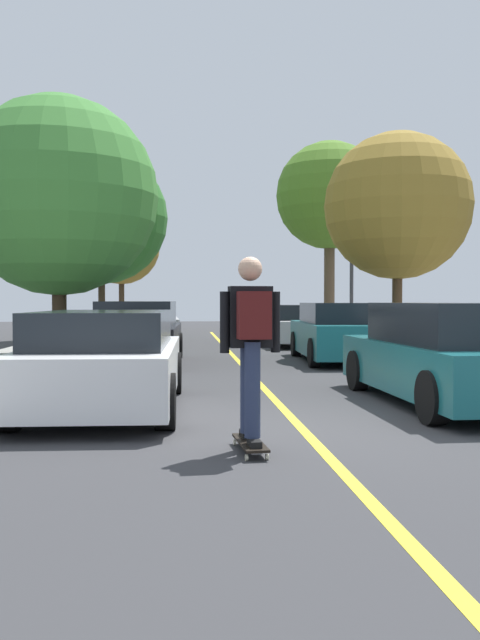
% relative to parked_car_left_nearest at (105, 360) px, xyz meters
% --- Properties ---
extents(ground, '(80.00, 80.00, 0.00)m').
position_rel_parked_car_left_nearest_xyz_m(ground, '(2.36, -1.48, -0.66)').
color(ground, '#353538').
extents(center_line, '(0.12, 39.20, 0.01)m').
position_rel_parked_car_left_nearest_xyz_m(center_line, '(2.36, 2.52, -0.66)').
color(center_line, gold).
rests_on(center_line, ground).
extents(parked_car_left_nearest, '(2.02, 4.47, 1.31)m').
position_rel_parked_car_left_nearest_xyz_m(parked_car_left_nearest, '(0.00, 0.00, 0.00)').
color(parked_car_left_nearest, white).
rests_on(parked_car_left_nearest, ground).
extents(parked_car_left_near, '(2.07, 4.51, 1.43)m').
position_rel_parked_car_left_nearest_xyz_m(parked_car_left_near, '(0.00, 6.67, 0.04)').
color(parked_car_left_near, black).
rests_on(parked_car_left_near, ground).
extents(parked_car_left_far, '(1.98, 4.16, 1.37)m').
position_rel_parked_car_left_nearest_xyz_m(parked_car_left_far, '(-0.00, 13.43, 0.01)').
color(parked_car_left_far, '#B7B7BC').
rests_on(parked_car_left_far, ground).
extents(parked_car_right_nearest, '(1.98, 4.57, 1.41)m').
position_rel_parked_car_left_nearest_xyz_m(parked_car_right_nearest, '(4.71, 0.04, 0.03)').
color(parked_car_right_nearest, '#196066').
rests_on(parked_car_right_nearest, ground).
extents(parked_car_right_near, '(1.97, 4.53, 1.39)m').
position_rel_parked_car_left_nearest_xyz_m(parked_car_right_near, '(4.71, 6.83, 0.02)').
color(parked_car_right_near, '#196066').
rests_on(parked_car_right_near, ground).
extents(parked_car_right_far, '(2.07, 4.50, 1.30)m').
position_rel_parked_car_left_nearest_xyz_m(parked_car_right_far, '(4.71, 12.75, -0.00)').
color(parked_car_right_far, '#B7B7BC').
rests_on(parked_car_right_far, ground).
extents(street_tree_left_nearest, '(4.65, 4.65, 6.07)m').
position_rel_parked_car_left_nearest_xyz_m(street_tree_left_nearest, '(-1.85, 7.25, 3.22)').
color(street_tree_left_nearest, '#3D2D1E').
rests_on(street_tree_left_nearest, sidewalk_left).
extents(street_tree_left_near, '(4.75, 4.75, 6.65)m').
position_rel_parked_car_left_nearest_xyz_m(street_tree_left_near, '(-1.85, 15.91, 3.75)').
color(street_tree_left_near, '#3D2D1E').
rests_on(street_tree_left_near, sidewalk_left).
extents(street_tree_left_far, '(3.68, 3.68, 5.76)m').
position_rel_parked_car_left_nearest_xyz_m(street_tree_left_far, '(-1.85, 24.20, 3.39)').
color(street_tree_left_far, '#3D2D1E').
rests_on(street_tree_left_far, sidewalk_left).
extents(street_tree_right_nearest, '(3.78, 3.78, 5.63)m').
position_rel_parked_car_left_nearest_xyz_m(street_tree_right_nearest, '(6.56, 8.15, 3.21)').
color(street_tree_right_nearest, '#4C3823').
rests_on(street_tree_right_nearest, sidewalk_right).
extents(street_tree_right_near, '(4.03, 4.03, 7.26)m').
position_rel_parked_car_left_nearest_xyz_m(street_tree_right_near, '(6.56, 16.34, 4.70)').
color(street_tree_right_near, brown).
rests_on(street_tree_right_near, sidewalk_right).
extents(streetlamp, '(0.36, 0.24, 5.70)m').
position_rel_parked_car_left_nearest_xyz_m(streetlamp, '(6.46, 12.53, 2.74)').
color(streetlamp, '#38383D').
rests_on(streetlamp, sidewalk_right).
extents(skateboard, '(0.29, 0.85, 0.10)m').
position_rel_parked_car_left_nearest_xyz_m(skateboard, '(1.66, -2.72, -0.57)').
color(skateboard, black).
rests_on(skateboard, ground).
extents(skateboarder, '(0.59, 0.71, 1.76)m').
position_rel_parked_car_left_nearest_xyz_m(skateboarder, '(1.66, -2.75, 0.45)').
color(skateboarder, black).
rests_on(skateboarder, skateboard).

